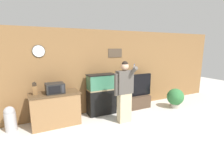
{
  "coord_description": "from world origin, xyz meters",
  "views": [
    {
      "loc": [
        -2.18,
        -2.46,
        2.09
      ],
      "look_at": [
        0.05,
        1.85,
        1.05
      ],
      "focal_mm": 28.0,
      "sensor_mm": 36.0,
      "label": 1
    }
  ],
  "objects_px": {
    "aquarium_on_stand": "(101,94)",
    "tv_on_stand": "(135,98)",
    "counter_island": "(55,109)",
    "microwave": "(55,88)",
    "trash_bin": "(10,119)",
    "person_standing": "(124,91)",
    "potted_plant": "(175,97)",
    "knife_block": "(35,90)"
  },
  "relations": [
    {
      "from": "counter_island",
      "to": "trash_bin",
      "type": "xyz_separation_m",
      "value": [
        -1.07,
        0.13,
        -0.12
      ]
    },
    {
      "from": "microwave",
      "to": "tv_on_stand",
      "type": "xyz_separation_m",
      "value": [
        2.64,
        0.13,
        -0.68
      ]
    },
    {
      "from": "person_standing",
      "to": "tv_on_stand",
      "type": "bearing_deg",
      "value": 40.15
    },
    {
      "from": "aquarium_on_stand",
      "to": "potted_plant",
      "type": "distance_m",
      "value": 2.61
    },
    {
      "from": "tv_on_stand",
      "to": "person_standing",
      "type": "bearing_deg",
      "value": -139.85
    },
    {
      "from": "microwave",
      "to": "trash_bin",
      "type": "relative_size",
      "value": 0.71
    },
    {
      "from": "potted_plant",
      "to": "counter_island",
      "type": "bearing_deg",
      "value": 172.91
    },
    {
      "from": "counter_island",
      "to": "person_standing",
      "type": "height_order",
      "value": "person_standing"
    },
    {
      "from": "aquarium_on_stand",
      "to": "tv_on_stand",
      "type": "xyz_separation_m",
      "value": [
        1.24,
        -0.07,
        -0.29
      ]
    },
    {
      "from": "counter_island",
      "to": "knife_block",
      "type": "xyz_separation_m",
      "value": [
        -0.46,
        0.01,
        0.57
      ]
    },
    {
      "from": "aquarium_on_stand",
      "to": "person_standing",
      "type": "xyz_separation_m",
      "value": [
        0.31,
        -0.85,
        0.26
      ]
    },
    {
      "from": "person_standing",
      "to": "trash_bin",
      "type": "xyz_separation_m",
      "value": [
        -2.81,
        0.82,
        -0.56
      ]
    },
    {
      "from": "counter_island",
      "to": "microwave",
      "type": "bearing_deg",
      "value": -59.51
    },
    {
      "from": "tv_on_stand",
      "to": "person_standing",
      "type": "distance_m",
      "value": 1.33
    },
    {
      "from": "microwave",
      "to": "knife_block",
      "type": "distance_m",
      "value": 0.48
    },
    {
      "from": "aquarium_on_stand",
      "to": "trash_bin",
      "type": "height_order",
      "value": "aquarium_on_stand"
    },
    {
      "from": "person_standing",
      "to": "trash_bin",
      "type": "relative_size",
      "value": 2.64
    },
    {
      "from": "knife_block",
      "to": "counter_island",
      "type": "bearing_deg",
      "value": -1.85
    },
    {
      "from": "knife_block",
      "to": "microwave",
      "type": "bearing_deg",
      "value": -6.23
    },
    {
      "from": "aquarium_on_stand",
      "to": "microwave",
      "type": "bearing_deg",
      "value": -171.97
    },
    {
      "from": "microwave",
      "to": "potted_plant",
      "type": "height_order",
      "value": "microwave"
    },
    {
      "from": "knife_block",
      "to": "person_standing",
      "type": "height_order",
      "value": "person_standing"
    },
    {
      "from": "person_standing",
      "to": "potted_plant",
      "type": "xyz_separation_m",
      "value": [
        2.2,
        0.2,
        -0.53
      ]
    },
    {
      "from": "counter_island",
      "to": "aquarium_on_stand",
      "type": "xyz_separation_m",
      "value": [
        1.43,
        0.16,
        0.19
      ]
    },
    {
      "from": "knife_block",
      "to": "aquarium_on_stand",
      "type": "height_order",
      "value": "aquarium_on_stand"
    },
    {
      "from": "potted_plant",
      "to": "trash_bin",
      "type": "distance_m",
      "value": 5.05
    },
    {
      "from": "potted_plant",
      "to": "knife_block",
      "type": "bearing_deg",
      "value": 173.45
    },
    {
      "from": "microwave",
      "to": "tv_on_stand",
      "type": "distance_m",
      "value": 2.73
    },
    {
      "from": "microwave",
      "to": "trash_bin",
      "type": "distance_m",
      "value": 1.31
    },
    {
      "from": "microwave",
      "to": "trash_bin",
      "type": "xyz_separation_m",
      "value": [
        -1.09,
        0.17,
        -0.7
      ]
    },
    {
      "from": "counter_island",
      "to": "knife_block",
      "type": "bearing_deg",
      "value": 178.15
    },
    {
      "from": "person_standing",
      "to": "potted_plant",
      "type": "distance_m",
      "value": 2.27
    },
    {
      "from": "microwave",
      "to": "person_standing",
      "type": "xyz_separation_m",
      "value": [
        1.71,
        -0.65,
        -0.14
      ]
    },
    {
      "from": "person_standing",
      "to": "trash_bin",
      "type": "bearing_deg",
      "value": 163.68
    },
    {
      "from": "potted_plant",
      "to": "trash_bin",
      "type": "bearing_deg",
      "value": 172.9
    },
    {
      "from": "counter_island",
      "to": "person_standing",
      "type": "distance_m",
      "value": 1.92
    },
    {
      "from": "aquarium_on_stand",
      "to": "knife_block",
      "type": "bearing_deg",
      "value": -175.57
    },
    {
      "from": "potted_plant",
      "to": "microwave",
      "type": "bearing_deg",
      "value": 173.41
    },
    {
      "from": "counter_island",
      "to": "potted_plant",
      "type": "xyz_separation_m",
      "value": [
        3.94,
        -0.49,
        -0.09
      ]
    },
    {
      "from": "knife_block",
      "to": "potted_plant",
      "type": "xyz_separation_m",
      "value": [
        4.39,
        -0.5,
        -0.66
      ]
    },
    {
      "from": "knife_block",
      "to": "potted_plant",
      "type": "height_order",
      "value": "knife_block"
    },
    {
      "from": "microwave",
      "to": "person_standing",
      "type": "relative_size",
      "value": 0.27
    }
  ]
}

